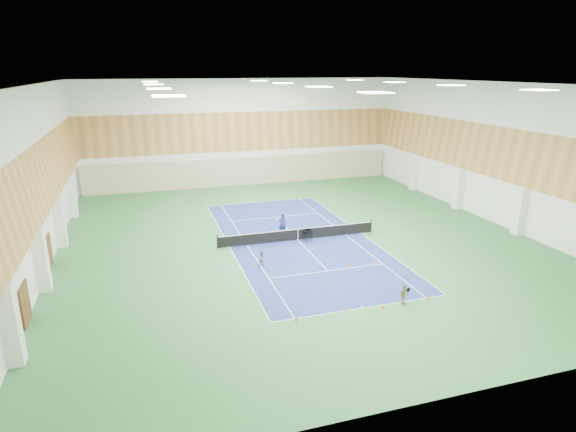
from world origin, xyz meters
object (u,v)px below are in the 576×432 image
(child_apron, at_px, (404,294))
(ball_cart, at_px, (307,236))
(coach, at_px, (282,224))
(child_court, at_px, (262,258))
(tennis_net, at_px, (298,233))

(child_apron, xyz_separation_m, ball_cart, (-1.81, 11.49, -0.11))
(coach, relative_size, child_apron, 1.47)
(child_apron, relative_size, ball_cart, 1.22)
(coach, xyz_separation_m, child_apron, (3.16, -13.84, -0.28))
(coach, xyz_separation_m, ball_cart, (1.35, -2.35, -0.39))
(child_court, distance_m, child_apron, 10.07)
(child_court, bearing_deg, coach, 59.81)
(coach, height_order, child_court, coach)
(tennis_net, relative_size, coach, 7.16)
(child_court, bearing_deg, ball_cart, 36.86)
(tennis_net, bearing_deg, child_court, -132.85)
(ball_cart, bearing_deg, child_apron, -85.45)
(coach, distance_m, ball_cart, 2.74)
(tennis_net, height_order, child_apron, child_apron)
(coach, bearing_deg, child_court, 58.08)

